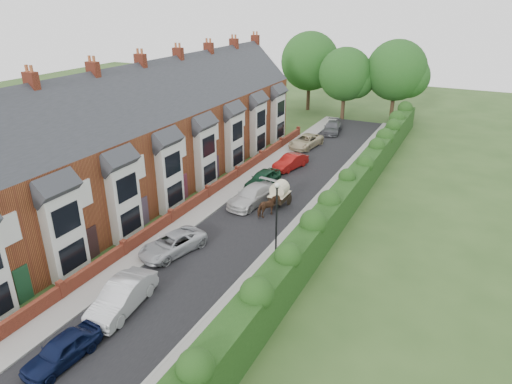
% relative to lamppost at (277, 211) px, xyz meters
% --- Properties ---
extents(ground, '(140.00, 140.00, 0.00)m').
position_rel_lamppost_xyz_m(ground, '(-3.40, -4.00, -3.30)').
color(ground, '#2D4C1E').
rests_on(ground, ground).
extents(road, '(6.00, 58.00, 0.02)m').
position_rel_lamppost_xyz_m(road, '(-3.90, 7.00, -3.29)').
color(road, black).
rests_on(road, ground).
extents(pavement_hedge_side, '(2.20, 58.00, 0.12)m').
position_rel_lamppost_xyz_m(pavement_hedge_side, '(0.20, 7.00, -3.24)').
color(pavement_hedge_side, gray).
rests_on(pavement_hedge_side, ground).
extents(pavement_house_side, '(1.70, 58.00, 0.12)m').
position_rel_lamppost_xyz_m(pavement_house_side, '(-7.75, 7.00, -3.24)').
color(pavement_house_side, gray).
rests_on(pavement_house_side, ground).
extents(kerb_hedge_side, '(0.18, 58.00, 0.13)m').
position_rel_lamppost_xyz_m(kerb_hedge_side, '(-0.85, 7.00, -3.23)').
color(kerb_hedge_side, '#969691').
rests_on(kerb_hedge_side, ground).
extents(kerb_house_side, '(0.18, 58.00, 0.13)m').
position_rel_lamppost_xyz_m(kerb_house_side, '(-6.95, 7.00, -3.23)').
color(kerb_house_side, '#969691').
rests_on(kerb_house_side, ground).
extents(hedge, '(2.10, 58.00, 2.85)m').
position_rel_lamppost_xyz_m(hedge, '(2.00, 7.00, -1.70)').
color(hedge, '#173511').
rests_on(hedge, ground).
extents(terrace_row, '(9.05, 40.50, 11.50)m').
position_rel_lamppost_xyz_m(terrace_row, '(-14.27, 5.98, 1.18)').
color(terrace_row, brown).
rests_on(terrace_row, ground).
extents(garden_wall_row, '(0.35, 40.35, 1.10)m').
position_rel_lamppost_xyz_m(garden_wall_row, '(-8.75, 6.00, -2.84)').
color(garden_wall_row, maroon).
rests_on(garden_wall_row, ground).
extents(lamppost, '(0.32, 0.32, 5.16)m').
position_rel_lamppost_xyz_m(lamppost, '(0.00, 0.00, 0.00)').
color(lamppost, black).
rests_on(lamppost, ground).
extents(tree_far_left, '(7.14, 6.80, 9.29)m').
position_rel_lamppost_xyz_m(tree_far_left, '(-6.05, 36.08, 2.41)').
color(tree_far_left, '#332316').
rests_on(tree_far_left, ground).
extents(tree_far_right, '(7.98, 7.60, 10.31)m').
position_rel_lamppost_xyz_m(tree_far_right, '(-0.01, 38.08, 3.02)').
color(tree_far_right, '#332316').
rests_on(tree_far_right, ground).
extents(tree_far_back, '(8.40, 8.00, 10.82)m').
position_rel_lamppost_xyz_m(tree_far_back, '(-11.99, 39.08, 3.32)').
color(tree_far_back, '#332316').
rests_on(tree_far_back, ground).
extents(car_navy, '(1.75, 3.84, 1.28)m').
position_rel_lamppost_xyz_m(car_navy, '(-5.00, -12.35, -2.66)').
color(car_navy, '#0B1333').
rests_on(car_navy, ground).
extents(car_silver_a, '(2.21, 4.85, 1.54)m').
position_rel_lamppost_xyz_m(car_silver_a, '(-5.17, -8.20, -2.53)').
color(car_silver_a, silver).
rests_on(car_silver_a, ground).
extents(car_silver_b, '(3.21, 4.97, 1.27)m').
position_rel_lamppost_xyz_m(car_silver_b, '(-6.21, -2.33, -2.66)').
color(car_silver_b, '#B5B7BD').
rests_on(car_silver_b, ground).
extents(car_white, '(2.80, 5.25, 1.45)m').
position_rel_lamppost_xyz_m(car_white, '(-5.00, 6.60, -2.57)').
color(car_white, silver).
rests_on(car_white, ground).
extents(car_green, '(2.08, 4.31, 1.42)m').
position_rel_lamppost_xyz_m(car_green, '(-5.80, 10.24, -2.59)').
color(car_green, '#0F331E').
rests_on(car_green, ground).
extents(car_red, '(2.40, 4.35, 1.36)m').
position_rel_lamppost_xyz_m(car_red, '(-5.35, 15.37, -2.62)').
color(car_red, maroon).
rests_on(car_red, ground).
extents(car_beige, '(2.86, 5.13, 1.35)m').
position_rel_lamppost_xyz_m(car_beige, '(-6.40, 22.27, -2.62)').
color(car_beige, '#BFAF8A').
rests_on(car_beige, ground).
extents(car_grey, '(2.63, 4.86, 1.34)m').
position_rel_lamppost_xyz_m(car_grey, '(-5.57, 29.00, -2.63)').
color(car_grey, '#4F5056').
rests_on(car_grey, ground).
extents(horse, '(1.49, 2.06, 1.58)m').
position_rel_lamppost_xyz_m(horse, '(-2.91, 5.17, -2.51)').
color(horse, '#452919').
rests_on(horse, ground).
extents(horse_cart, '(1.31, 2.89, 2.09)m').
position_rel_lamppost_xyz_m(horse_cart, '(-2.91, 7.19, -2.10)').
color(horse_cart, black).
rests_on(horse_cart, ground).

